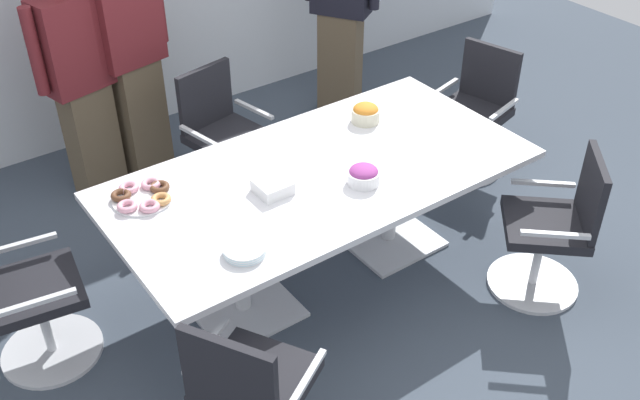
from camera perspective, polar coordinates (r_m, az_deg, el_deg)
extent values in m
cube|color=#3D4754|center=(4.59, 0.00, -5.64)|extent=(10.00, 10.00, 0.01)
cube|color=silver|center=(4.14, 0.00, 2.02)|extent=(2.40, 1.20, 0.04)
cube|color=silver|center=(4.36, -5.93, -8.23)|extent=(0.56, 0.56, 0.02)
cylinder|color=silver|center=(4.12, -6.23, -4.65)|extent=(0.09, 0.09, 0.69)
cube|color=silver|center=(4.84, 5.29, -2.95)|extent=(0.56, 0.56, 0.02)
cylinder|color=silver|center=(4.63, 5.53, 0.51)|extent=(0.09, 0.09, 0.69)
cylinder|color=silver|center=(5.63, 11.07, 2.59)|extent=(0.66, 0.66, 0.02)
cylinder|color=silver|center=(5.51, 11.32, 4.46)|extent=(0.05, 0.05, 0.41)
cube|color=black|center=(5.40, 11.60, 6.57)|extent=(0.56, 0.56, 0.06)
cube|color=black|center=(5.46, 13.03, 9.56)|extent=(0.15, 0.43, 0.42)
cube|color=silver|center=(5.25, 14.06, 6.82)|extent=(0.36, 0.12, 0.02)
cube|color=silver|center=(5.45, 9.52, 8.53)|extent=(0.36, 0.12, 0.02)
cylinder|color=silver|center=(5.28, -6.75, 0.63)|extent=(0.64, 0.64, 0.02)
cylinder|color=silver|center=(5.16, -6.91, 2.58)|extent=(0.05, 0.05, 0.41)
cube|color=black|center=(5.04, -7.10, 4.80)|extent=(0.54, 0.54, 0.06)
cube|color=black|center=(5.07, -8.89, 7.94)|extent=(0.44, 0.13, 0.42)
cube|color=silver|center=(5.12, -5.14, 7.01)|extent=(0.10, 0.37, 0.02)
cube|color=silver|center=(4.85, -9.37, 4.90)|extent=(0.10, 0.37, 0.02)
cylinder|color=silver|center=(4.36, -19.99, -10.88)|extent=(0.62, 0.62, 0.02)
cylinder|color=silver|center=(4.21, -20.58, -8.85)|extent=(0.05, 0.05, 0.41)
cube|color=black|center=(4.06, -21.26, -6.48)|extent=(0.52, 0.52, 0.06)
cube|color=silver|center=(4.18, -22.15, -3.20)|extent=(0.37, 0.09, 0.02)
cube|color=silver|center=(3.79, -21.04, -7.39)|extent=(0.37, 0.09, 0.02)
cube|color=black|center=(3.38, -4.94, -13.77)|extent=(0.63, 0.63, 0.06)
cube|color=black|center=(3.09, -7.07, -13.54)|extent=(0.25, 0.40, 0.42)
cube|color=silver|center=(3.39, -8.76, -11.06)|extent=(0.33, 0.21, 0.02)
cube|color=silver|center=(3.22, -1.10, -13.80)|extent=(0.33, 0.21, 0.02)
cylinder|color=silver|center=(4.67, 16.09, -6.20)|extent=(0.76, 0.76, 0.02)
cylinder|color=silver|center=(4.53, 16.53, -4.17)|extent=(0.05, 0.05, 0.41)
cube|color=black|center=(4.39, 17.04, -1.84)|extent=(0.65, 0.65, 0.06)
cube|color=black|center=(4.31, 20.31, 0.54)|extent=(0.32, 0.35, 0.42)
cube|color=silver|center=(4.13, 17.77, -2.57)|extent=(0.29, 0.27, 0.02)
cube|color=silver|center=(4.52, 16.89, 1.25)|extent=(0.29, 0.27, 0.02)
cube|color=brown|center=(5.34, -17.18, 4.51)|extent=(0.36, 0.27, 0.79)
cube|color=maroon|center=(5.03, -18.60, 11.44)|extent=(0.48, 0.31, 0.63)
cylinder|color=maroon|center=(5.14, -16.19, 12.81)|extent=(0.10, 0.10, 0.57)
cylinder|color=maroon|center=(4.90, -21.25, 10.65)|extent=(0.10, 0.10, 0.57)
cube|color=brown|center=(5.43, -13.62, 6.17)|extent=(0.35, 0.26, 0.87)
cube|color=maroon|center=(5.10, -14.86, 13.80)|extent=(0.48, 0.31, 0.69)
cylinder|color=maroon|center=(4.96, -17.46, 13.17)|extent=(0.09, 0.09, 0.62)
cube|color=brown|center=(6.06, 1.56, 10.44)|extent=(0.34, 0.38, 0.88)
cylinder|color=beige|center=(4.60, 3.54, 6.56)|extent=(0.18, 0.18, 0.08)
ellipsoid|color=orange|center=(4.58, 3.56, 7.02)|extent=(0.16, 0.16, 0.07)
cylinder|color=white|center=(4.02, 3.38, 1.78)|extent=(0.18, 0.18, 0.07)
ellipsoid|color=#9E3D8E|center=(4.00, 3.40, 2.22)|extent=(0.16, 0.16, 0.07)
cylinder|color=white|center=(4.01, -13.58, 0.09)|extent=(0.32, 0.32, 0.01)
torus|color=brown|center=(4.04, -12.32, 1.00)|extent=(0.11, 0.11, 0.03)
torus|color=pink|center=(4.08, -12.96, 1.23)|extent=(0.11, 0.11, 0.03)
torus|color=pink|center=(4.08, -14.58, 0.94)|extent=(0.11, 0.11, 0.03)
torus|color=brown|center=(4.03, -15.16, 0.36)|extent=(0.11, 0.11, 0.03)
torus|color=pink|center=(3.94, -14.70, -0.47)|extent=(0.11, 0.11, 0.03)
torus|color=pink|center=(3.91, -13.06, -0.47)|extent=(0.11, 0.11, 0.03)
torus|color=tan|center=(3.95, -12.21, 0.06)|extent=(0.11, 0.11, 0.03)
cylinder|color=white|center=(3.57, -5.85, -4.12)|extent=(0.21, 0.21, 0.01)
cylinder|color=silver|center=(3.56, -5.85, -4.04)|extent=(0.21, 0.21, 0.01)
cylinder|color=white|center=(3.56, -5.86, -3.97)|extent=(0.21, 0.21, 0.01)
cylinder|color=silver|center=(3.55, -5.86, -3.89)|extent=(0.21, 0.21, 0.01)
cylinder|color=white|center=(3.55, -5.87, -3.82)|extent=(0.21, 0.21, 0.01)
cylinder|color=silver|center=(3.55, -5.87, -3.74)|extent=(0.21, 0.21, 0.01)
cylinder|color=white|center=(3.54, -5.88, -3.67)|extent=(0.21, 0.21, 0.01)
cube|color=white|center=(3.95, -3.69, 1.02)|extent=(0.18, 0.18, 0.07)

